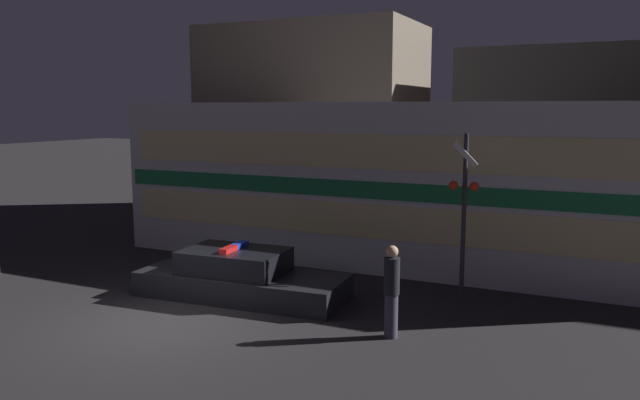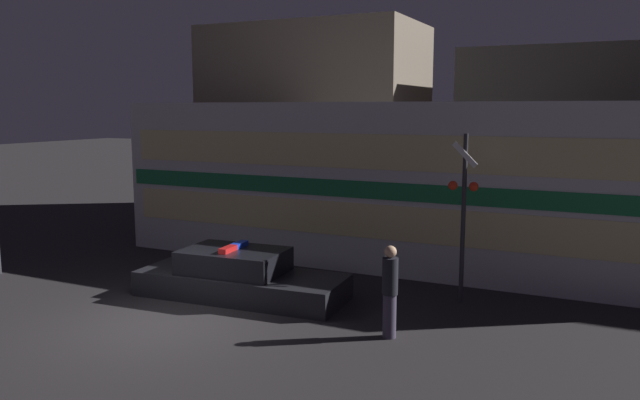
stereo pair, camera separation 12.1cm
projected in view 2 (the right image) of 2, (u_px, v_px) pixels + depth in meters
The scene contains 7 objects.
ground_plane at pixel (160, 323), 12.98m from camera, with size 120.00×120.00×0.00m, color #262326.
train at pixel (385, 183), 17.86m from camera, with size 15.82×3.20×4.59m.
police_car at pixel (240, 278), 14.74m from camera, with size 5.07×2.16×1.25m.
pedestrian at pixel (390, 291), 12.04m from camera, with size 0.31×0.31×1.83m.
crossing_signal_near at pixel (463, 207), 14.01m from camera, with size 0.68×0.27×3.88m.
building_left at pixel (315, 122), 25.64m from camera, with size 8.47×4.97×7.68m.
building_center at pixel (636, 141), 21.94m from camera, with size 11.89×4.86×6.54m.
Camera 2 is at (8.40, -9.79, 4.44)m, focal length 35.00 mm.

